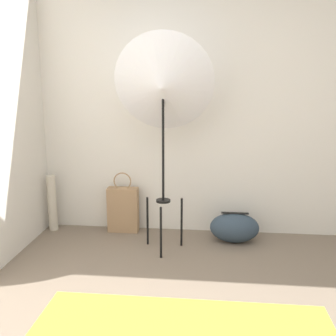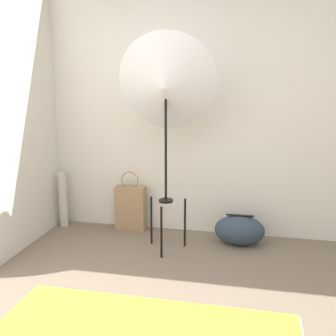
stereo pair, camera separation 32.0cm
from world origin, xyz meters
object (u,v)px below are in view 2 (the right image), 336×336
at_px(paper_roll, 63,199).
at_px(tote_bag, 130,208).
at_px(photo_umbrella, 166,86).
at_px(duffel_bag, 240,230).

bearing_deg(paper_roll, tote_bag, 2.74).
bearing_deg(photo_umbrella, duffel_bag, 19.84).
relative_size(photo_umbrella, tote_bag, 3.10).
bearing_deg(duffel_bag, tote_bag, 171.73).
distance_m(tote_bag, paper_roll, 0.73).
distance_m(photo_umbrella, tote_bag, 1.37).
height_order(photo_umbrella, tote_bag, photo_umbrella).
bearing_deg(paper_roll, photo_umbrella, -16.99).
bearing_deg(tote_bag, photo_umbrella, -40.96).
bearing_deg(paper_roll, duffel_bag, -3.94).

